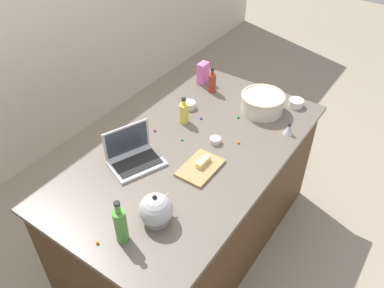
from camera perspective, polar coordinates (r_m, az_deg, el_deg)
name	(u,v)px	position (r m, az deg, el deg)	size (l,w,h in m)	color
ground_plane	(192,238)	(3.16, 0.00, -13.41)	(12.00, 12.00, 0.00)	gray
wall_back	(1,25)	(3.48, -25.85, 15.27)	(8.00, 0.10, 2.60)	beige
island_counter	(192,198)	(2.81, 0.00, -7.86)	(1.92, 1.06, 0.90)	#4C331E
laptop	(134,155)	(2.41, -8.44, -1.64)	(0.37, 0.33, 0.22)	#B7B7BC
mixing_bowl_large	(262,102)	(2.85, 10.16, 5.93)	(0.31, 0.31, 0.14)	beige
bottle_soy	(212,82)	(3.02, 2.92, 8.90)	(0.06, 0.06, 0.20)	maroon
bottle_oil	(184,113)	(2.69, -1.17, 4.56)	(0.07, 0.07, 0.19)	#DBC64C
bottle_olive	(121,225)	(1.97, -10.28, -11.45)	(0.07, 0.07, 0.27)	#4C8C38
kettle	(156,210)	(2.05, -5.25, -9.48)	(0.21, 0.18, 0.20)	#ADADB2
cutting_board	(200,168)	(2.36, 1.21, -3.45)	(0.28, 0.19, 0.02)	#AD7F4C
butter_stick_left	(203,162)	(2.36, 1.62, -2.56)	(0.11, 0.04, 0.04)	#F4E58C
ramekin_small	(215,140)	(2.55, 3.40, 0.53)	(0.07, 0.07, 0.04)	beige
ramekin_medium	(296,103)	(2.97, 14.80, 5.75)	(0.11, 0.11, 0.05)	white
ramekin_wide	(189,105)	(2.86, -0.44, 5.66)	(0.10, 0.10, 0.05)	beige
kitchen_timer	(289,129)	(2.68, 13.83, 2.08)	(0.07, 0.07, 0.08)	#B2B2B7
candy_bag	(203,73)	(3.13, 1.61, 10.22)	(0.09, 0.06, 0.17)	pink
candy_0	(97,243)	(2.06, -13.52, -13.72)	(0.02, 0.02, 0.02)	orange
candy_1	(201,118)	(2.75, 1.30, 3.78)	(0.02, 0.02, 0.02)	blue
candy_2	(290,101)	(3.02, 13.98, 6.03)	(0.02, 0.02, 0.02)	green
candy_3	(239,142)	(2.56, 6.75, 0.24)	(0.02, 0.02, 0.02)	orange
candy_4	(155,130)	(2.65, -5.43, 1.98)	(0.02, 0.02, 0.02)	#CC3399
candy_5	(238,117)	(2.78, 6.69, 3.89)	(0.02, 0.02, 0.02)	green
candy_6	(182,139)	(2.57, -1.42, 0.66)	(0.01, 0.01, 0.01)	green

